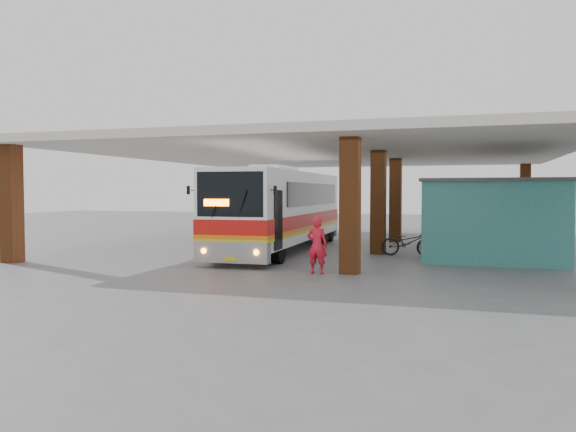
% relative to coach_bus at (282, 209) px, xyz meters
% --- Properties ---
extents(ground, '(90.00, 90.00, 0.00)m').
position_rel_coach_bus_xyz_m(ground, '(1.26, -2.91, -1.84)').
color(ground, '#515154').
rests_on(ground, ground).
extents(brick_columns, '(20.10, 21.60, 4.35)m').
position_rel_coach_bus_xyz_m(brick_columns, '(2.69, 2.09, 0.34)').
color(brick_columns, brown).
rests_on(brick_columns, ground).
extents(canopy_roof, '(21.00, 23.00, 0.30)m').
position_rel_coach_bus_xyz_m(canopy_roof, '(1.76, 3.59, 2.66)').
color(canopy_roof, silver).
rests_on(canopy_roof, brick_columns).
extents(shop_building, '(5.20, 8.20, 3.11)m').
position_rel_coach_bus_xyz_m(shop_building, '(8.76, 1.09, -0.27)').
color(shop_building, '#307973').
rests_on(shop_building, ground).
extents(coach_bus, '(3.13, 12.78, 3.70)m').
position_rel_coach_bus_xyz_m(coach_bus, '(0.00, 0.00, 0.00)').
color(coach_bus, white).
rests_on(coach_bus, ground).
extents(motorcycle, '(2.16, 0.81, 1.12)m').
position_rel_coach_bus_xyz_m(motorcycle, '(5.55, -0.33, -1.27)').
color(motorcycle, black).
rests_on(motorcycle, ground).
extents(pedestrian, '(0.68, 0.46, 1.82)m').
position_rel_coach_bus_xyz_m(pedestrian, '(3.27, -6.28, -0.92)').
color(pedestrian, red).
rests_on(pedestrian, ground).
extents(red_chair, '(0.54, 0.54, 0.84)m').
position_rel_coach_bus_xyz_m(red_chair, '(6.03, 2.84, -1.45)').
color(red_chair, red).
rests_on(red_chair, ground).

